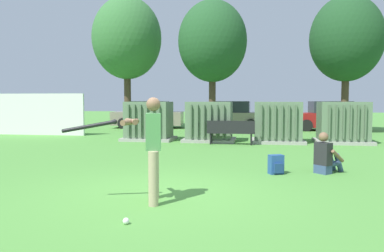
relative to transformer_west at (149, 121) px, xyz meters
name	(u,v)px	position (x,y,z in m)	size (l,w,h in m)	color
ground_plane	(159,195)	(2.75, -9.03, -0.79)	(96.00, 96.00, 0.00)	#51933D
fence_panel	(37,114)	(-6.01, 1.47, 0.21)	(4.80, 0.12, 2.00)	white
transformer_west	(149,121)	(0.00, 0.00, 0.00)	(2.10, 1.70, 1.62)	#9E9B93
transformer_mid_west	(209,122)	(2.57, -0.02, 0.00)	(2.10, 1.70, 1.62)	#9E9B93
transformer_mid_east	(277,123)	(5.30, -0.04, 0.00)	(2.10, 1.70, 1.62)	#9E9B93
transformer_east	(343,123)	(7.82, 0.17, 0.00)	(2.10, 1.70, 1.62)	#9E9B93
park_bench	(231,131)	(3.52, -1.11, -0.25)	(1.81, 0.43, 0.92)	black
batter	(150,144)	(2.73, -9.53, 0.19)	(1.61, 0.76, 1.74)	tan
sports_ball	(126,221)	(2.71, -10.70, -0.74)	(0.09, 0.09, 0.09)	white
seated_spectator	(326,157)	(6.06, -6.41, -0.41)	(0.75, 0.73, 0.96)	#384C75
backpack	(276,165)	(4.92, -6.72, -0.57)	(0.37, 0.35, 0.44)	#264C8C
tree_left	(127,38)	(-3.03, 6.10, 4.48)	(4.02, 4.02, 7.68)	#4C3828
tree_center_left	(212,42)	(2.12, 5.01, 4.02)	(3.67, 3.67, 7.00)	#4C3828
tree_center_right	(346,39)	(8.91, 4.95, 3.96)	(3.63, 3.63, 6.93)	#4C3828
parked_car_leftmost	(148,115)	(-1.99, 6.89, -0.04)	(4.33, 2.19, 1.62)	gray
parked_car_left_of_center	(229,116)	(2.93, 6.74, -0.04)	(4.24, 2.00, 1.62)	gray
parked_car_right_of_center	(328,117)	(8.42, 6.73, -0.04)	(4.33, 2.18, 1.62)	maroon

